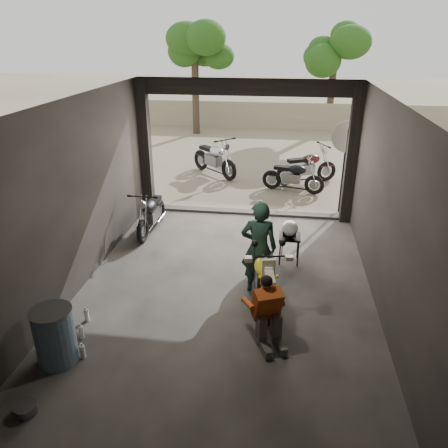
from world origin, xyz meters
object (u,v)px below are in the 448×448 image
(mechanic, at_px, (269,315))
(stool, at_px, (290,239))
(rider, at_px, (259,248))
(outside_bike_c, at_px, (293,174))
(sign_post, at_px, (346,152))
(oil_drum, at_px, (55,337))
(outside_bike_a, at_px, (214,156))
(helmet, at_px, (290,228))
(left_bike, at_px, (151,211))
(main_bike, at_px, (262,271))
(outside_bike_b, at_px, (307,165))

(mechanic, bearing_deg, stool, 60.65)
(rider, bearing_deg, outside_bike_c, -98.52)
(sign_post, bearing_deg, mechanic, -89.98)
(oil_drum, bearing_deg, outside_bike_a, 85.04)
(outside_bike_a, distance_m, outside_bike_c, 2.71)
(helmet, bearing_deg, left_bike, 136.92)
(main_bike, height_order, outside_bike_a, outside_bike_a)
(main_bike, relative_size, left_bike, 1.12)
(main_bike, bearing_deg, rider, 94.81)
(outside_bike_b, xyz_separation_m, outside_bike_c, (-0.40, -0.79, -0.06))
(rider, bearing_deg, outside_bike_a, -76.43)
(mechanic, xyz_separation_m, sign_post, (1.53, 5.32, 1.01))
(sign_post, bearing_deg, stool, -98.00)
(left_bike, bearing_deg, outside_bike_a, 82.62)
(main_bike, distance_m, oil_drum, 3.24)
(outside_bike_a, distance_m, outside_bike_b, 2.84)
(outside_bike_b, bearing_deg, main_bike, 145.95)
(left_bike, relative_size, outside_bike_a, 0.82)
(stool, xyz_separation_m, helmet, (-0.01, 0.00, 0.23))
(outside_bike_b, relative_size, helmet, 4.96)
(main_bike, height_order, helmet, main_bike)
(left_bike, xyz_separation_m, mechanic, (2.77, -3.54, 0.00))
(outside_bike_b, bearing_deg, mechanic, 148.43)
(outside_bike_c, xyz_separation_m, rider, (-0.61, -5.27, 0.31))
(helmet, bearing_deg, oil_drum, -157.57)
(helmet, bearing_deg, outside_bike_a, 88.74)
(outside_bike_b, relative_size, oil_drum, 2.06)
(outside_bike_b, distance_m, helmet, 4.97)
(stool, distance_m, sign_post, 3.24)
(main_bike, height_order, oil_drum, main_bike)
(rider, height_order, oil_drum, rider)
(left_bike, bearing_deg, outside_bike_c, 46.96)
(left_bike, relative_size, oil_drum, 1.80)
(outside_bike_b, xyz_separation_m, stool, (-0.48, -4.94, -0.09))
(rider, distance_m, stool, 1.28)
(main_bike, xyz_separation_m, helmet, (0.43, 1.40, 0.16))
(outside_bike_b, relative_size, outside_bike_c, 1.11)
(mechanic, bearing_deg, outside_bike_a, 81.46)
(helmet, bearing_deg, rider, -139.08)
(sign_post, bearing_deg, oil_drum, -109.40)
(outside_bike_b, xyz_separation_m, rider, (-1.01, -6.06, 0.26))
(main_bike, bearing_deg, outside_bike_a, 93.59)
(outside_bike_c, height_order, stool, outside_bike_c)
(outside_bike_c, bearing_deg, rider, -172.29)
(outside_bike_a, bearing_deg, sign_post, -82.19)
(rider, distance_m, oil_drum, 3.37)
(outside_bike_b, relative_size, stool, 3.01)
(left_bike, bearing_deg, oil_drum, -88.49)
(outside_bike_c, xyz_separation_m, mechanic, (-0.36, -6.67, -0.01))
(outside_bike_a, xyz_separation_m, outside_bike_c, (2.41, -1.24, -0.10))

